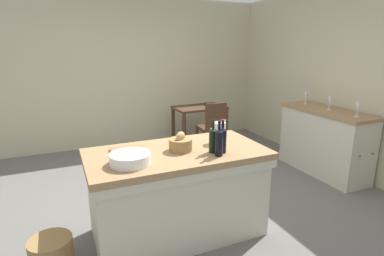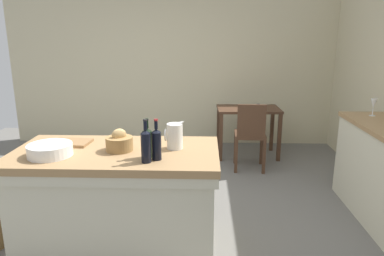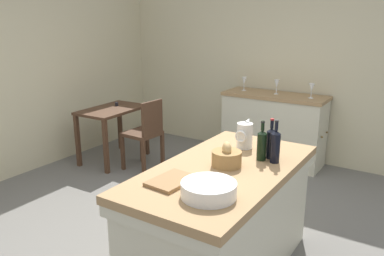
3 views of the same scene
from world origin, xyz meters
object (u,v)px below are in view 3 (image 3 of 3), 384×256
Objects in this scene: cutting_board at (172,181)px; wine_bottle_dark at (271,142)px; writing_desk at (112,117)px; wine_bottle_green at (275,146)px; bread_basket at (227,157)px; wine_glass_middle at (244,81)px; wash_bowl at (209,190)px; wine_bottle_amber at (262,144)px; island_table at (223,217)px; pitcher at (245,135)px; wine_glass_far_left at (312,88)px; wine_glass_left at (277,84)px; side_cabinet at (273,128)px; wooden_chair at (145,132)px.

wine_bottle_dark is at bearing -25.10° from cutting_board.
wine_bottle_green is (-1.06, -2.69, 0.38)m from writing_desk.
wine_glass_middle reaches higher than bread_basket.
wash_bowl is (-1.83, -2.57, 0.30)m from writing_desk.
wine_bottle_amber is at bearing 150.29° from wine_bottle_dark.
pitcher is at bearing 7.89° from island_table.
bread_basket is at bearing -177.42° from wine_glass_far_left.
wine_glass_far_left is (1.98, 0.04, 0.09)m from pitcher.
wine_bottle_amber is at bearing -32.55° from bread_basket.
wine_bottle_amber is at bearing -24.59° from cutting_board.
bread_basket is 2.51m from wine_glass_left.
side_cabinet is 1.70m from wooden_chair.
wine_bottle_green is at bearing -42.51° from island_table.
wine_glass_far_left is at bearing 7.11° from wine_bottle_amber.
wine_glass_left is (2.48, 0.57, 0.60)m from island_table.
island_table is at bearing 150.22° from wine_bottle_dark.
wash_bowl is at bearing 178.94° from wine_bottle_amber.
wine_bottle_green reaches higher than wine_glass_middle.
wine_bottle_amber reaches higher than wooden_chair.
wine_glass_left is at bearing 12.87° from island_table.
wine_glass_left reaches higher than island_table.
pitcher is 0.91m from cutting_board.
wine_glass_middle is at bearing 25.67° from pitcher.
wine_bottle_dark reaches higher than wash_bowl.
bread_basket is 2.67m from wine_glass_middle.
side_cabinet is 1.48× the size of wooden_chair.
wine_bottle_dark is (-1.00, -2.63, 0.38)m from writing_desk.
island_table is 9.03× the size of wine_glass_far_left.
wine_bottle_dark is at bearing -171.48° from wine_glass_far_left.
wine_glass_far_left reaches higher than wine_glass_middle.
wine_glass_left is (2.19, 0.73, 0.08)m from wine_bottle_amber.
wine_glass_middle is (2.92, 0.88, 0.19)m from cutting_board.
wine_glass_left is (2.12, 0.77, 0.08)m from wine_bottle_dark.
wine_glass_far_left is at bearing 8.52° from wine_bottle_dark.
cutting_board is 1.01× the size of wine_bottle_dark.
wine_glass_left is (1.12, -1.85, 0.45)m from writing_desk.
wine_bottle_green is (0.71, -0.43, 0.12)m from cutting_board.
wine_bottle_amber is at bearing -161.29° from side_cabinet.
island_table is at bearing -125.87° from wooden_chair.
wooden_chair is at bearing 47.79° from wash_bowl.
wine_bottle_dark is 1.66× the size of wine_glass_left.
wine_bottle_dark is 2.47m from wine_glass_middle.
bread_basket is at bearing 134.29° from wine_bottle_green.
pitcher is 1.36× the size of wine_glass_far_left.
wine_bottle_dark is (-2.11, -0.78, 0.52)m from side_cabinet.
wine_glass_far_left is at bearing -56.46° from wooden_chair.
wine_bottle_green is at bearing -138.85° from wine_bottle_dark.
cutting_board is (-0.42, 0.16, 0.41)m from island_table.
pitcher is at bearing -154.33° from wine_glass_middle.
wine_glass_far_left reaches higher than wash_bowl.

